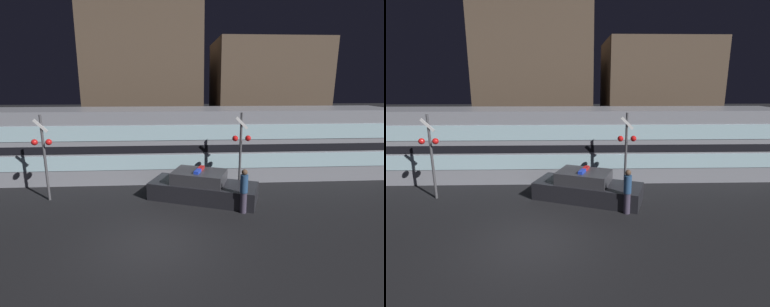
% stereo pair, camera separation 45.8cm
% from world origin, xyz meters
% --- Properties ---
extents(ground_plane, '(120.00, 120.00, 0.00)m').
position_xyz_m(ground_plane, '(0.00, 0.00, 0.00)').
color(ground_plane, black).
extents(train, '(21.94, 3.01, 3.62)m').
position_xyz_m(train, '(1.21, 7.05, 1.81)').
color(train, gray).
rests_on(train, ground_plane).
extents(police_car, '(4.86, 3.22, 1.37)m').
position_xyz_m(police_car, '(1.93, 3.61, 0.51)').
color(police_car, black).
rests_on(police_car, ground_plane).
extents(pedestrian, '(0.30, 0.30, 1.76)m').
position_xyz_m(pedestrian, '(3.39, 2.12, 0.90)').
color(pedestrian, '#3F384C').
rests_on(pedestrian, ground_plane).
extents(crossing_signal_near, '(0.82, 0.31, 3.68)m').
position_xyz_m(crossing_signal_near, '(3.68, 4.15, 2.20)').
color(crossing_signal_near, '#4C4C51').
rests_on(crossing_signal_near, ground_plane).
extents(crossing_signal_far, '(0.82, 0.31, 3.67)m').
position_xyz_m(crossing_signal_far, '(-4.66, 3.83, 2.20)').
color(crossing_signal_far, '#4C4C51').
rests_on(crossing_signal_far, ground_plane).
extents(building_left, '(8.54, 6.79, 10.22)m').
position_xyz_m(building_left, '(-1.39, 16.19, 5.11)').
color(building_left, brown).
rests_on(building_left, ground_plane).
extents(building_center, '(8.09, 6.77, 8.05)m').
position_xyz_m(building_center, '(8.06, 15.74, 4.02)').
color(building_center, brown).
rests_on(building_center, ground_plane).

